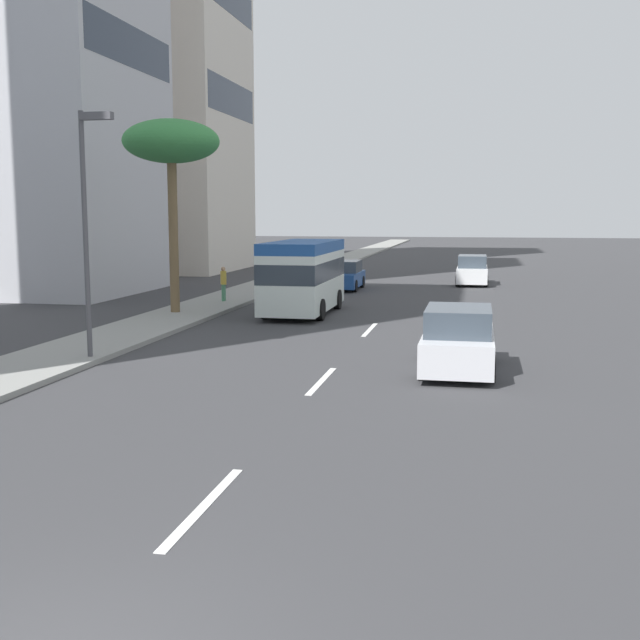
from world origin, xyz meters
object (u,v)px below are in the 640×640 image
Objects in this scene: car_lead at (344,276)px; street_lamp at (88,207)px; minibus_second at (303,274)px; car_third at (458,341)px; pedestrian_near_lamp at (223,282)px; car_fourth at (472,271)px; palm_tree at (171,144)px.

car_lead is 22.53m from street_lamp.
minibus_second is 12.53m from car_third.
pedestrian_near_lamp is at bearing -121.59° from minibus_second.
car_fourth reaches higher than car_lead.
car_third is 25.61m from car_fourth.
palm_tree reaches higher than street_lamp.
palm_tree reaches higher than car_lead.
car_lead is at bearing 122.66° from car_fourth.
minibus_second is at bearing -72.74° from palm_tree.
car_fourth is 28.40m from street_lamp.
car_lead is 0.56× the size of palm_tree.
car_third is at bearing -85.87° from street_lamp.
street_lamp reaches higher than car_lead.
minibus_second is 5.06m from pedestrian_near_lamp.
palm_tree is at bearing 51.46° from car_third.
car_third is at bearing 17.27° from car_lead.
minibus_second is 0.96× the size of street_lamp.
street_lamp is (-14.02, -0.86, 3.27)m from pedestrian_near_lamp.
minibus_second is 12.18m from street_lamp.
car_third is 15.82m from palm_tree.
street_lamp is at bearing 155.91° from pedestrian_near_lamp.
car_fourth is at bearing 156.01° from minibus_second.
car_fourth is (4.32, -6.74, 0.06)m from car_lead.
car_third is 0.59× the size of palm_tree.
minibus_second reaches higher than car_lead.
minibus_second is 0.85× the size of palm_tree.
minibus_second is 1.44× the size of car_third.
palm_tree is at bearing 143.36° from pedestrian_near_lamp.
minibus_second reaches higher than car_fourth.
street_lamp is (-9.85, -1.52, -2.49)m from palm_tree.
pedestrian_near_lamp reaches higher than car_fourth.
street_lamp is (-22.01, 3.33, 3.54)m from car_lead.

